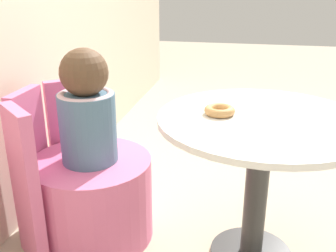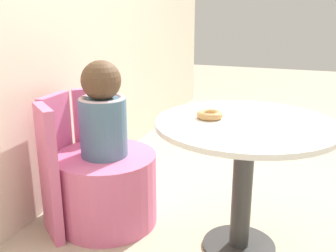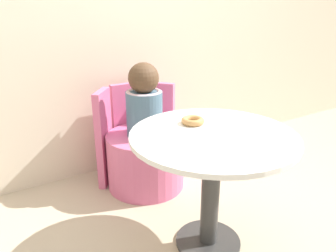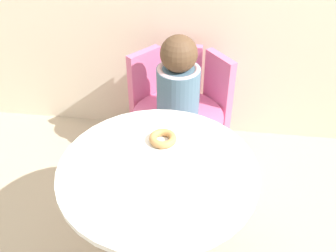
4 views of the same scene
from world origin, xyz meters
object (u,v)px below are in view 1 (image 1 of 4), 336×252
at_px(child_figure, 87,110).
at_px(donut, 220,110).
at_px(round_table, 260,150).
at_px(tub_chair, 94,198).

bearing_deg(child_figure, donut, -90.77).
relative_size(round_table, donut, 6.76).
height_order(tub_chair, donut, donut).
xyz_separation_m(tub_chair, donut, (-0.01, -0.57, 0.48)).
relative_size(tub_chair, donut, 4.47).
distance_m(round_table, donut, 0.23).
bearing_deg(donut, child_figure, 89.23).
height_order(round_table, tub_chair, round_table).
xyz_separation_m(round_table, child_figure, (0.00, 0.74, 0.12)).
bearing_deg(donut, tub_chair, 89.23).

